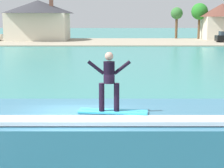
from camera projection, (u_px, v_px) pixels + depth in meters
name	position (u px, v px, depth m)	size (l,w,h in m)	color
ground_plane	(76.00, 157.00, 10.94)	(260.00, 260.00, 0.00)	teal
wave_crest	(112.00, 130.00, 11.44)	(9.54, 3.86, 1.35)	teal
surfboard	(112.00, 112.00, 10.74)	(2.05, 0.69, 0.06)	#33A5CC
surfer	(108.00, 78.00, 10.51)	(1.24, 0.32, 1.72)	black
shoreline_bank	(105.00, 42.00, 60.63)	(120.00, 17.93, 0.15)	gray
house_with_chimney	(37.00, 18.00, 63.38)	(12.38, 12.38, 7.23)	beige
house_gabled_white	(221.00, 19.00, 65.88)	(8.01, 8.01, 6.47)	beige
tree_tall_bare	(198.00, 12.00, 66.59)	(2.98, 2.98, 6.57)	brown
tree_short_bushy	(176.00, 14.00, 68.02)	(2.20, 2.20, 5.87)	brown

